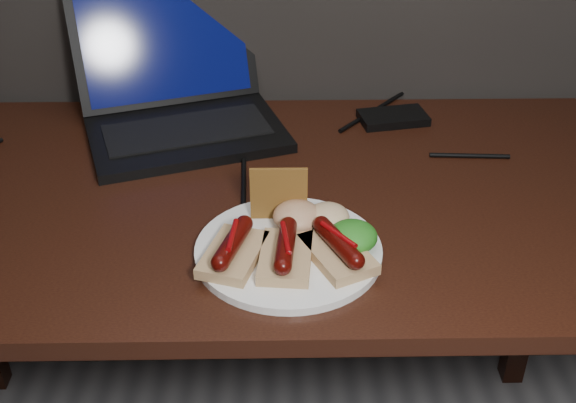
% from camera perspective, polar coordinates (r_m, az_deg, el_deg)
% --- Properties ---
extents(desk, '(1.40, 0.70, 0.75)m').
position_cam_1_polar(desk, '(1.23, -3.59, -2.67)').
color(desk, '#32160C').
rests_on(desk, ground).
extents(laptop, '(0.43, 0.41, 0.25)m').
position_cam_1_polar(laptop, '(1.38, -8.66, 8.06)').
color(laptop, black).
rests_on(laptop, desk).
extents(hard_drive, '(0.14, 0.10, 0.02)m').
position_cam_1_polar(hard_drive, '(1.41, 8.30, 6.58)').
color(hard_drive, black).
rests_on(hard_drive, desk).
extents(desk_cables, '(1.02, 0.44, 0.01)m').
position_cam_1_polar(desk_cables, '(1.30, -2.81, 4.19)').
color(desk_cables, black).
rests_on(desk_cables, desk).
extents(plate, '(0.35, 0.35, 0.01)m').
position_cam_1_polar(plate, '(1.03, 0.03, -3.89)').
color(plate, white).
rests_on(plate, desk).
extents(bread_sausage_left, '(0.10, 0.13, 0.04)m').
position_cam_1_polar(bread_sausage_left, '(1.00, -4.37, -3.79)').
color(bread_sausage_left, tan).
rests_on(bread_sausage_left, plate).
extents(bread_sausage_center, '(0.08, 0.12, 0.04)m').
position_cam_1_polar(bread_sausage_center, '(0.99, -0.19, -4.00)').
color(bread_sausage_center, tan).
rests_on(bread_sausage_center, plate).
extents(bread_sausage_right, '(0.11, 0.13, 0.04)m').
position_cam_1_polar(bread_sausage_right, '(1.00, 3.96, -3.75)').
color(bread_sausage_right, tan).
rests_on(bread_sausage_right, plate).
extents(crispbread, '(0.09, 0.01, 0.08)m').
position_cam_1_polar(crispbread, '(1.07, -0.74, 0.63)').
color(crispbread, '#925E28').
rests_on(crispbread, plate).
extents(salad_greens, '(0.07, 0.07, 0.04)m').
position_cam_1_polar(salad_greens, '(1.02, 5.15, -2.76)').
color(salad_greens, '#1D5611').
rests_on(salad_greens, plate).
extents(salsa_mound, '(0.07, 0.07, 0.04)m').
position_cam_1_polar(salsa_mound, '(1.06, 0.72, -1.17)').
color(salsa_mound, maroon).
rests_on(salsa_mound, plate).
extents(coleslaw_mound, '(0.06, 0.06, 0.04)m').
position_cam_1_polar(coleslaw_mound, '(1.06, 3.17, -1.22)').
color(coleslaw_mound, beige).
rests_on(coleslaw_mound, plate).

